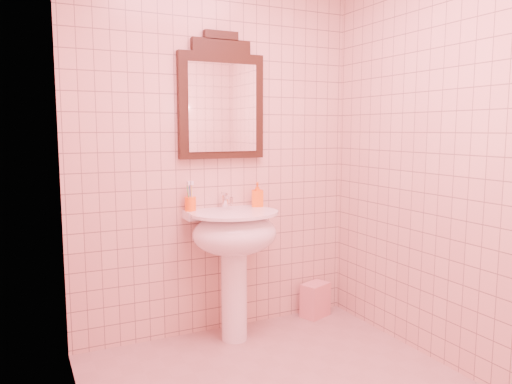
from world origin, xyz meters
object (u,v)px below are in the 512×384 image
pedestal_sink (234,242)px  soap_dispenser (257,195)px  toothbrush_cup (190,203)px  mirror (222,101)px  towel (315,300)px

pedestal_sink → soap_dispenser: (0.23, 0.13, 0.29)m
toothbrush_cup → soap_dispenser: (0.47, -0.04, 0.04)m
mirror → towel: 1.62m
towel → toothbrush_cup: bearing=177.7°
towel → soap_dispenser: bearing=179.7°
pedestal_sink → toothbrush_cup: toothbrush_cup is taller
soap_dispenser → towel: soap_dispenser is taller
pedestal_sink → towel: 0.90m
soap_dispenser → towel: 0.95m
mirror → toothbrush_cup: 0.71m
pedestal_sink → soap_dispenser: soap_dispenser is taller
toothbrush_cup → soap_dispenser: same height
towel → mirror: bearing=174.0°
toothbrush_cup → pedestal_sink: bearing=-34.4°
soap_dispenser → toothbrush_cup: bearing=-162.1°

